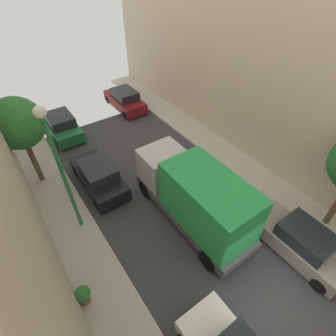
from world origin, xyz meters
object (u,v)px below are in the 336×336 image
Objects in this scene: parked_car_left_3 at (99,176)px; parked_car_right_2 at (300,241)px; street_tree_0 at (17,124)px; potted_plant_1 at (83,295)px; lamp_post at (57,159)px; parked_car_left_4 at (62,125)px; delivery_truck at (195,196)px; parked_car_right_3 at (125,100)px.

parked_car_left_3 is 1.00× the size of parked_car_right_2.
street_tree_0 is (-2.57, 2.25, 3.10)m from parked_car_left_3.
potted_plant_1 is 0.15× the size of lamp_post.
potted_plant_1 is (-3.06, -5.53, -0.03)m from parked_car_left_3.
parked_car_left_3 reaches higher than potted_plant_1.
parked_car_left_4 is (0.00, 6.27, 0.00)m from parked_car_left_3.
lamp_post reaches higher than parked_car_left_3.
parked_car_left_4 is 4.53× the size of potted_plant_1.
parked_car_left_3 and parked_car_right_2 have the same top height.
street_tree_0 reaches higher than parked_car_right_2.
parked_car_left_3 is 6.27m from parked_car_left_4.
delivery_truck reaches higher than parked_car_left_4.
lamp_post is at bearing 71.62° from potted_plant_1.
delivery_truck is at bearing -61.02° from parked_car_left_3.
parked_car_right_2 is 0.84× the size of street_tree_0.
parked_car_right_3 is 12.20m from lamp_post.
parked_car_right_3 is at bearing 77.30° from delivery_truck.
parked_car_left_3 is 8.92m from parked_car_right_3.
parked_car_right_3 is at bearing 51.35° from lamp_post.
lamp_post is at bearing -81.03° from street_tree_0.
parked_car_left_3 is 6.32m from potted_plant_1.
street_tree_0 reaches higher than parked_car_right_3.
parked_car_right_3 is at bearing 52.75° from parked_car_left_3.
street_tree_0 is 4.34m from lamp_post.
parked_car_right_2 is (5.40, -8.79, 0.00)m from parked_car_left_3.
parked_car_right_2 and parked_car_right_3 have the same top height.
parked_car_left_4 is 5.70m from street_tree_0.
delivery_truck is (-2.70, -11.98, 1.07)m from parked_car_right_3.
street_tree_0 reaches higher than potted_plant_1.
street_tree_0 is 5.36× the size of potted_plant_1.
lamp_post is (-7.30, -9.13, 3.49)m from parked_car_right_3.
lamp_post is (-4.60, 2.85, 2.42)m from delivery_truck.
delivery_truck reaches higher than potted_plant_1.
parked_car_right_3 is 0.84× the size of street_tree_0.
parked_car_left_3 is 0.84× the size of street_tree_0.
parked_car_left_3 and parked_car_left_4 have the same top height.
parked_car_right_3 reaches higher than potted_plant_1.
parked_car_left_3 is at bearing -41.12° from street_tree_0.
lamp_post reaches higher than street_tree_0.
parked_car_left_4 is 0.64× the size of delivery_truck.
parked_car_left_4 is 12.19m from potted_plant_1.
lamp_post reaches higher than potted_plant_1.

